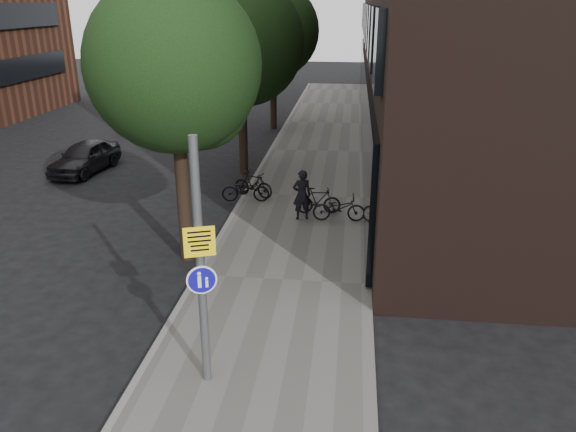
# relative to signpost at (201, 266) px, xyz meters

# --- Properties ---
(ground) EXTENTS (120.00, 120.00, 0.00)m
(ground) POSITION_rel_signpost_xyz_m (0.67, 0.84, -2.48)
(ground) COLOR black
(ground) RESTS_ON ground
(sidewalk) EXTENTS (4.50, 60.00, 0.12)m
(sidewalk) POSITION_rel_signpost_xyz_m (0.92, 10.84, -2.42)
(sidewalk) COLOR #5F5D58
(sidewalk) RESTS_ON ground
(curb_edge) EXTENTS (0.15, 60.00, 0.13)m
(curb_edge) POSITION_rel_signpost_xyz_m (-1.33, 10.84, -2.42)
(curb_edge) COLOR slate
(curb_edge) RESTS_ON ground
(street_tree_near) EXTENTS (4.40, 4.40, 7.50)m
(street_tree_near) POSITION_rel_signpost_xyz_m (-1.86, 5.48, 2.63)
(street_tree_near) COLOR black
(street_tree_near) RESTS_ON ground
(street_tree_mid) EXTENTS (5.00, 5.00, 7.80)m
(street_tree_mid) POSITION_rel_signpost_xyz_m (-1.86, 13.98, 2.63)
(street_tree_mid) COLOR black
(street_tree_mid) RESTS_ON ground
(street_tree_far) EXTENTS (5.00, 5.00, 7.80)m
(street_tree_far) POSITION_rel_signpost_xyz_m (-1.86, 22.98, 2.63)
(street_tree_far) COLOR black
(street_tree_far) RESTS_ON ground
(signpost) EXTENTS (0.52, 0.21, 4.67)m
(signpost) POSITION_rel_signpost_xyz_m (0.00, 0.00, 0.00)
(signpost) COLOR #595B5E
(signpost) RESTS_ON sidewalk
(pedestrian) EXTENTS (0.70, 0.56, 1.66)m
(pedestrian) POSITION_rel_signpost_xyz_m (1.00, 8.50, -1.53)
(pedestrian) COLOR black
(pedestrian) RESTS_ON sidewalk
(parked_bike_facade_near) EXTENTS (1.72, 0.68, 0.89)m
(parked_bike_facade_near) POSITION_rel_signpost_xyz_m (2.21, 8.46, -1.92)
(parked_bike_facade_near) COLOR black
(parked_bike_facade_near) RESTS_ON sidewalk
(parked_bike_facade_far) EXTENTS (1.54, 0.57, 0.90)m
(parked_bike_facade_far) POSITION_rel_signpost_xyz_m (1.50, 9.07, -1.91)
(parked_bike_facade_far) COLOR black
(parked_bike_facade_far) RESTS_ON sidewalk
(parked_bike_curb_near) EXTENTS (1.74, 0.78, 0.89)m
(parked_bike_curb_near) POSITION_rel_signpost_xyz_m (-1.13, 9.97, -1.92)
(parked_bike_curb_near) COLOR black
(parked_bike_curb_near) RESTS_ON sidewalk
(parked_bike_curb_far) EXTENTS (1.63, 0.99, 0.95)m
(parked_bike_curb_far) POSITION_rel_signpost_xyz_m (-0.95, 10.50, -1.89)
(parked_bike_curb_far) COLOR black
(parked_bike_curb_far) RESTS_ON sidewalk
(parked_car_near) EXTENTS (2.00, 4.01, 1.31)m
(parked_car_near) POSITION_rel_signpost_xyz_m (-8.62, 13.23, -1.83)
(parked_car_near) COLOR black
(parked_car_near) RESTS_ON ground
(parked_car_mid) EXTENTS (1.93, 4.18, 1.33)m
(parked_car_mid) POSITION_rel_signpost_xyz_m (-9.35, 22.40, -1.82)
(parked_car_mid) COLOR #4B151E
(parked_car_mid) RESTS_ON ground
(parked_car_far) EXTENTS (1.62, 3.77, 1.08)m
(parked_car_far) POSITION_rel_signpost_xyz_m (-9.33, 27.63, -1.94)
(parked_car_far) COLOR black
(parked_car_far) RESTS_ON ground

